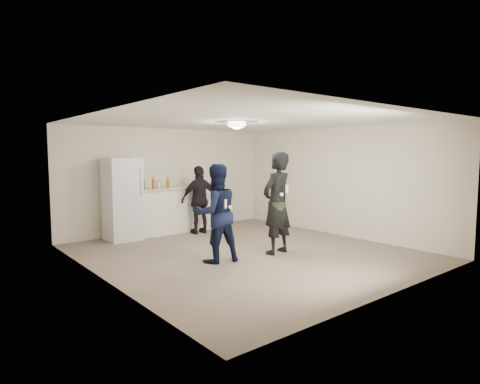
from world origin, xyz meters
TOP-DOWN VIEW (x-y plane):
  - floor at (0.00, 0.00)m, footprint 6.00×6.00m
  - ceiling at (0.00, 0.00)m, footprint 6.00×6.00m
  - wall_back at (0.00, 3.00)m, footprint 6.00×0.00m
  - wall_front at (0.00, -3.00)m, footprint 6.00×0.00m
  - wall_left at (-2.75, 0.00)m, footprint 0.00×6.00m
  - wall_right at (2.75, 0.00)m, footprint 0.00×6.00m
  - counter at (-0.00, 2.67)m, footprint 2.60×0.56m
  - counter_top at (-0.00, 2.67)m, footprint 2.68×0.64m
  - fridge at (-1.38, 2.60)m, footprint 0.70×0.70m
  - fridge_handle at (-1.10, 2.23)m, footprint 0.02×0.02m
  - ceiling_dome at (0.00, 0.30)m, footprint 0.36×0.36m
  - shaker at (-0.51, 2.58)m, footprint 0.08×0.08m
  - man at (-0.85, -0.18)m, footprint 0.94×0.79m
  - woman at (0.39, -0.42)m, footprint 0.76×0.57m
  - camo_shorts at (0.39, -0.42)m, footprint 0.34×0.34m
  - spectator at (0.33, 2.12)m, footprint 0.99×0.51m
  - remote_man at (-0.85, -0.46)m, footprint 0.04×0.04m
  - nunchuk_man at (-0.73, -0.43)m, footprint 0.07×0.07m
  - remote_woman at (0.39, -0.67)m, footprint 0.04×0.04m
  - nunchuk_woman at (0.29, -0.64)m, footprint 0.07×0.07m
  - bottle_cluster at (-0.15, 2.62)m, footprint 1.59×0.16m

SIDE VIEW (x-z plane):
  - floor at x=0.00m, z-range 0.00..0.00m
  - counter at x=0.00m, z-range 0.00..1.05m
  - spectator at x=0.33m, z-range 0.00..1.61m
  - camo_shorts at x=0.39m, z-range 0.71..0.99m
  - man at x=-0.85m, z-range 0.00..1.71m
  - fridge at x=-1.38m, z-range 0.00..1.80m
  - woman at x=0.39m, z-range 0.00..1.92m
  - nunchuk_man at x=-0.73m, z-range 0.95..1.01m
  - remote_man at x=-0.85m, z-range 0.98..1.12m
  - counter_top at x=0.00m, z-range 1.05..1.09m
  - nunchuk_woman at x=0.29m, z-range 1.11..1.18m
  - shaker at x=-0.51m, z-range 1.09..1.26m
  - bottle_cluster at x=-0.15m, z-range 1.06..1.34m
  - wall_back at x=0.00m, z-range -1.75..4.25m
  - wall_front at x=0.00m, z-range -1.75..4.25m
  - wall_left at x=-2.75m, z-range -1.75..4.25m
  - wall_right at x=2.75m, z-range -1.75..4.25m
  - remote_woman at x=0.39m, z-range 1.18..1.32m
  - fridge_handle at x=-1.10m, z-range 1.00..1.60m
  - ceiling_dome at x=0.00m, z-range 2.37..2.53m
  - ceiling at x=0.00m, z-range 2.50..2.50m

